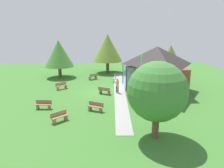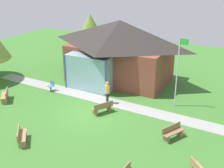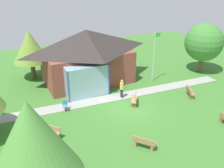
% 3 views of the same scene
% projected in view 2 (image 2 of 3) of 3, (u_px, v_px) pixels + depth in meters
% --- Properties ---
extents(ground_plane, '(44.00, 44.00, 0.00)m').
position_uv_depth(ground_plane, '(93.00, 112.00, 20.61)').
color(ground_plane, '#3D752D').
extents(pavilion, '(9.32, 6.89, 5.27)m').
position_uv_depth(pavilion, '(118.00, 50.00, 25.40)').
color(pavilion, brown).
rests_on(pavilion, ground_plane).
extents(footpath, '(21.79, 2.48, 0.03)m').
position_uv_depth(footpath, '(106.00, 101.00, 22.30)').
color(footpath, '#999993').
rests_on(footpath, ground_plane).
extents(flagpole, '(0.64, 0.08, 5.14)m').
position_uv_depth(flagpole, '(178.00, 69.00, 20.50)').
color(flagpole, silver).
rests_on(flagpole, ground_plane).
extents(bench_mid_right, '(1.08, 1.54, 0.84)m').
position_uv_depth(bench_mid_right, '(173.00, 133.00, 17.39)').
color(bench_mid_right, olive).
rests_on(bench_mid_right, ground_plane).
extents(bench_front_center, '(1.29, 1.44, 0.84)m').
position_uv_depth(bench_front_center, '(21.00, 136.00, 17.01)').
color(bench_front_center, '#9E7A51').
rests_on(bench_front_center, ground_plane).
extents(bench_mid_left, '(1.30, 1.43, 0.84)m').
position_uv_depth(bench_mid_left, '(5.00, 96.00, 22.26)').
color(bench_mid_left, '#9E7A51').
rests_on(bench_mid_left, ground_plane).
extents(bench_rear_near_path, '(1.13, 1.52, 0.84)m').
position_uv_depth(bench_rear_near_path, '(102.00, 108.00, 20.37)').
color(bench_rear_near_path, olive).
rests_on(bench_rear_near_path, ground_plane).
extents(patio_chair_west, '(0.52, 0.52, 0.86)m').
position_uv_depth(patio_chair_west, '(51.00, 86.00, 23.96)').
color(patio_chair_west, teal).
rests_on(patio_chair_west, ground_plane).
extents(visitor_on_path, '(0.34, 0.34, 1.74)m').
position_uv_depth(visitor_on_path, '(107.00, 91.00, 21.55)').
color(visitor_on_path, '#2D3347').
rests_on(visitor_on_path, ground_plane).
extents(tree_behind_pavilion_left, '(3.54, 3.54, 5.04)m').
position_uv_depth(tree_behind_pavilion_left, '(90.00, 30.00, 29.94)').
color(tree_behind_pavilion_left, brown).
rests_on(tree_behind_pavilion_left, ground_plane).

